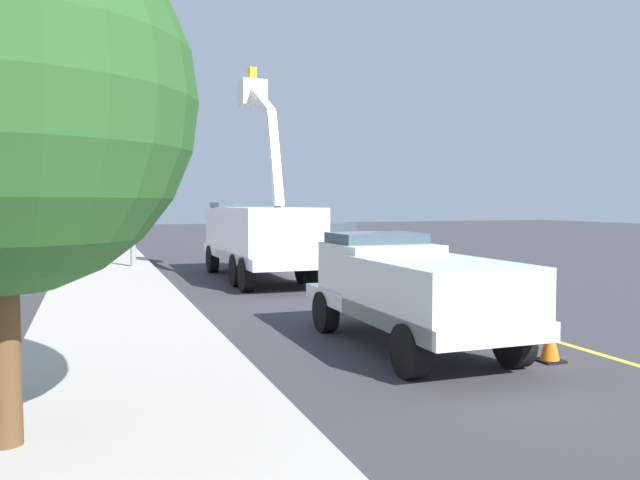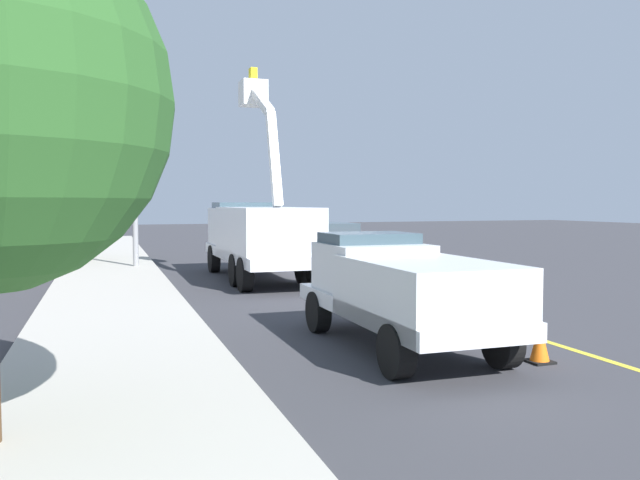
{
  "view_description": "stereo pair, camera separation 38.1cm",
  "coord_description": "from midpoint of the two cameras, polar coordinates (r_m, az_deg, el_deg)",
  "views": [
    {
      "loc": [
        -20.85,
        8.86,
        2.67
      ],
      "look_at": [
        -0.64,
        1.05,
        1.4
      ],
      "focal_mm": 35.64,
      "sensor_mm": 36.0,
      "label": 1
    },
    {
      "loc": [
        -20.99,
        8.5,
        2.67
      ],
      "look_at": [
        -0.64,
        1.05,
        1.4
      ],
      "focal_mm": 35.64,
      "sensor_mm": 36.0,
      "label": 2
    }
  ],
  "objects": [
    {
      "name": "traffic_signal_mast",
      "position": [
        24.84,
        -15.73,
        10.02
      ],
      "size": [
        6.17,
        0.64,
        8.22
      ],
      "color": "gray",
      "rests_on": "ground"
    },
    {
      "name": "utility_bucket_truck",
      "position": [
        22.25,
        -5.06,
        0.65
      ],
      "size": [
        8.25,
        2.74,
        7.52
      ],
      "color": "white",
      "rests_on": "ground"
    },
    {
      "name": "street_tree_right",
      "position": [
        29.76,
        -21.36,
        4.63
      ],
      "size": [
        3.55,
        3.55,
        5.24
      ],
      "color": "brown",
      "rests_on": "ground"
    },
    {
      "name": "passing_minivan",
      "position": [
        31.59,
        1.47,
        0.27
      ],
      "size": [
        4.84,
        2.04,
        1.69
      ],
      "color": "maroon",
      "rests_on": "ground"
    },
    {
      "name": "ground",
      "position": [
        22.81,
        2.4,
        -3.37
      ],
      "size": [
        120.0,
        120.0,
        0.0
      ],
      "primitive_type": "plane",
      "color": "#38383D"
    },
    {
      "name": "lane_centre_stripe",
      "position": [
        22.81,
        2.4,
        -3.36
      ],
      "size": [
        49.99,
        1.28,
        0.01
      ],
      "primitive_type": "cube",
      "rotation": [
        0.0,
        0.0,
        -0.02
      ],
      "color": "yellow",
      "rests_on": "ground"
    },
    {
      "name": "traffic_cone_mid_rear",
      "position": [
        26.49,
        -3.28,
        -1.67
      ],
      "size": [
        0.4,
        0.4,
        0.72
      ],
      "color": "black",
      "rests_on": "ground"
    },
    {
      "name": "traffic_cone_mid_front",
      "position": [
        18.9,
        4.63,
        -3.46
      ],
      "size": [
        0.4,
        0.4,
        0.88
      ],
      "color": "black",
      "rests_on": "ground"
    },
    {
      "name": "service_pickup_truck",
      "position": [
        11.75,
        8.13,
        -4.26
      ],
      "size": [
        5.65,
        2.29,
        2.06
      ],
      "color": "silver",
      "rests_on": "ground"
    },
    {
      "name": "traffic_cone_leading",
      "position": [
        11.39,
        20.05,
        -8.62
      ],
      "size": [
        0.4,
        0.4,
        0.71
      ],
      "color": "black",
      "rests_on": "ground"
    },
    {
      "name": "sidewalk_far_side",
      "position": [
        21.27,
        -17.71,
        -3.85
      ],
      "size": [
        60.07,
        4.94,
        0.12
      ],
      "primitive_type": "cube",
      "rotation": [
        0.0,
        0.0,
        -0.02
      ],
      "color": "#B2ADA3",
      "rests_on": "ground"
    }
  ]
}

